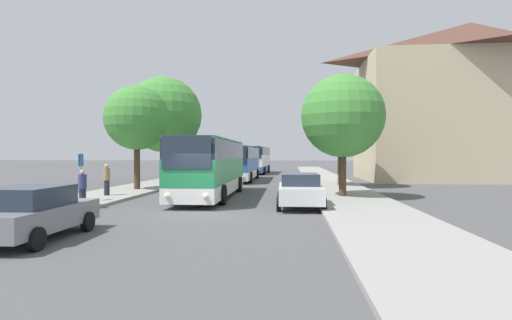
# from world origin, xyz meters

# --- Properties ---
(ground_plane) EXTENTS (300.00, 300.00, 0.00)m
(ground_plane) POSITION_xyz_m (0.00, 0.00, 0.00)
(ground_plane) COLOR #4C4C4F
(ground_plane) RESTS_ON ground
(sidewalk_left) EXTENTS (4.00, 120.00, 0.15)m
(sidewalk_left) POSITION_xyz_m (-7.00, 0.00, 0.07)
(sidewalk_left) COLOR gray
(sidewalk_left) RESTS_ON ground_plane
(sidewalk_right) EXTENTS (4.00, 120.00, 0.15)m
(sidewalk_right) POSITION_xyz_m (7.00, 0.00, 0.07)
(sidewalk_right) COLOR gray
(sidewalk_right) RESTS_ON ground_plane
(building_right_background) EXTENTS (20.36, 12.06, 15.18)m
(building_right_background) POSITION_xyz_m (21.00, 23.76, 7.59)
(building_right_background) COLOR #C6B28E
(building_right_background) RESTS_ON ground_plane
(bus_front) EXTENTS (2.81, 11.54, 3.31)m
(bus_front) POSITION_xyz_m (-0.84, 6.20, 1.77)
(bus_front) COLOR silver
(bus_front) RESTS_ON ground_plane
(bus_middle) EXTENTS (2.74, 11.31, 3.21)m
(bus_middle) POSITION_xyz_m (-0.94, 21.10, 1.72)
(bus_middle) COLOR silver
(bus_middle) RESTS_ON ground_plane
(bus_rear) EXTENTS (3.11, 10.86, 3.48)m
(bus_rear) POSITION_xyz_m (-0.73, 35.37, 1.86)
(bus_rear) COLOR #2D519E
(bus_rear) RESTS_ON ground_plane
(parked_car_left_curb) EXTENTS (2.12, 4.34, 1.55)m
(parked_car_left_curb) POSITION_xyz_m (-3.68, -5.57, 0.80)
(parked_car_left_curb) COLOR slate
(parked_car_left_curb) RESTS_ON ground_plane
(parked_car_right_near) EXTENTS (2.20, 4.36, 1.57)m
(parked_car_right_near) POSITION_xyz_m (4.15, 2.23, 0.81)
(parked_car_right_near) COLOR silver
(parked_car_right_near) RESTS_ON ground_plane
(bus_stop_sign) EXTENTS (0.08, 0.45, 2.38)m
(bus_stop_sign) POSITION_xyz_m (-6.67, 2.54, 1.63)
(bus_stop_sign) COLOR gray
(bus_stop_sign) RESTS_ON sidewalk_left
(pedestrian_waiting_near) EXTENTS (0.36, 0.36, 1.62)m
(pedestrian_waiting_near) POSITION_xyz_m (-5.65, 0.81, 0.96)
(pedestrian_waiting_near) COLOR #23232D
(pedestrian_waiting_near) RESTS_ON sidewalk_left
(pedestrian_waiting_far) EXTENTS (0.36, 0.36, 1.79)m
(pedestrian_waiting_far) POSITION_xyz_m (-6.69, 5.37, 1.06)
(pedestrian_waiting_far) COLOR #23232D
(pedestrian_waiting_far) RESTS_ON sidewalk_left
(tree_left_near) EXTENTS (6.75, 6.75, 9.27)m
(tree_left_near) POSITION_xyz_m (-7.64, 18.56, 6.04)
(tree_left_near) COLOR #47331E
(tree_left_near) RESTS_ON sidewalk_left
(tree_left_far) EXTENTS (4.30, 4.30, 6.92)m
(tree_left_far) POSITION_xyz_m (-6.58, 9.55, 4.90)
(tree_left_far) COLOR #47331E
(tree_left_far) RESTS_ON sidewalk_left
(tree_right_near) EXTENTS (4.63, 4.63, 6.78)m
(tree_right_near) POSITION_xyz_m (6.61, 6.21, 4.60)
(tree_right_near) COLOR #47331E
(tree_right_near) RESTS_ON sidewalk_right
(tree_right_mid) EXTENTS (5.15, 5.15, 8.00)m
(tree_right_mid) POSITION_xyz_m (7.43, 13.96, 5.56)
(tree_right_mid) COLOR #513D23
(tree_right_mid) RESTS_ON sidewalk_right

